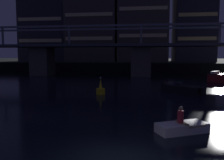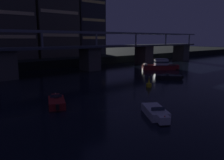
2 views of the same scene
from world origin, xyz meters
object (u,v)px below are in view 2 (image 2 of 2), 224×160
at_px(channel_buoy, 149,84).
at_px(speedboat_near_right, 170,77).
at_px(river_bridge, 90,54).
at_px(speedboat_near_center, 56,102).
at_px(tower_west_tall, 3,2).
at_px(speedboat_mid_left, 156,112).
at_px(tower_central, 53,2).
at_px(cabin_cruiser_near_left, 160,65).
at_px(tower_east_tall, 84,12).

bearing_deg(channel_buoy, speedboat_near_right, 13.68).
height_order(river_bridge, speedboat_near_center, river_bridge).
bearing_deg(speedboat_near_right, speedboat_near_center, -175.74).
bearing_deg(river_bridge, tower_west_tall, 123.61).
distance_m(river_bridge, speedboat_mid_left, 34.91).
bearing_deg(speedboat_mid_left, tower_central, 75.51).
xyz_separation_m(speedboat_near_right, speedboat_mid_left, (-18.14, -11.56, 0.00)).
bearing_deg(channel_buoy, river_bridge, 80.97).
xyz_separation_m(river_bridge, speedboat_near_center, (-19.55, -22.27, -3.61)).
bearing_deg(speedboat_near_center, speedboat_near_right, 4.26).
relative_size(river_bridge, tower_west_tall, 2.75).
relative_size(cabin_cruiser_near_left, channel_buoy, 4.84).
distance_m(cabin_cruiser_near_left, speedboat_near_right, 13.65).
distance_m(speedboat_near_right, speedboat_mid_left, 21.51).
xyz_separation_m(cabin_cruiser_near_left, speedboat_near_right, (-9.40, -9.88, -0.64)).
height_order(tower_east_tall, speedboat_near_center, tower_east_tall).
height_order(tower_central, cabin_cruiser_near_left, tower_central).
bearing_deg(tower_central, tower_west_tall, 176.32).
relative_size(tower_central, speedboat_near_right, 7.51).
bearing_deg(tower_central, tower_east_tall, 14.08).
distance_m(speedboat_mid_left, channel_buoy, 13.71).
bearing_deg(channel_buoy, tower_central, 85.18).
bearing_deg(tower_east_tall, tower_central, -165.92).
xyz_separation_m(tower_east_tall, speedboat_near_center, (-32.97, -45.51, -16.67)).
distance_m(cabin_cruiser_near_left, speedboat_near_center, 35.65).
bearing_deg(river_bridge, cabin_cruiser_near_left, -36.84).
relative_size(tower_east_tall, channel_buoy, 17.08).
height_order(tower_west_tall, tower_east_tall, tower_west_tall).
xyz_separation_m(tower_central, speedboat_near_right, (4.73, -40.33, -18.42)).
bearing_deg(tower_central, river_bridge, -89.99).
bearing_deg(tower_west_tall, speedboat_mid_left, -89.59).
height_order(speedboat_near_center, speedboat_near_right, same).
xyz_separation_m(cabin_cruiser_near_left, speedboat_near_center, (-33.67, -11.69, -0.64)).
distance_m(tower_west_tall, tower_central, 13.89).
xyz_separation_m(tower_central, channel_buoy, (-3.57, -42.35, -18.36)).
bearing_deg(river_bridge, speedboat_mid_left, -112.73).
distance_m(tower_east_tall, channel_buoy, 51.52).
distance_m(tower_west_tall, tower_east_tall, 27.33).
bearing_deg(tower_central, speedboat_near_center, -114.89).
relative_size(tower_east_tall, cabin_cruiser_near_left, 3.53).
distance_m(cabin_cruiser_near_left, speedboat_mid_left, 34.91).
relative_size(tower_west_tall, tower_east_tall, 1.02).
height_order(tower_west_tall, tower_central, tower_central).
bearing_deg(tower_west_tall, tower_east_tall, 5.20).
height_order(speedboat_near_right, channel_buoy, channel_buoy).
distance_m(tower_west_tall, channel_buoy, 47.56).
distance_m(speedboat_near_center, speedboat_mid_left, 11.52).
bearing_deg(river_bridge, speedboat_near_center, -131.29).
distance_m(tower_west_tall, speedboat_near_center, 46.63).
distance_m(speedboat_near_right, channel_buoy, 8.54).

